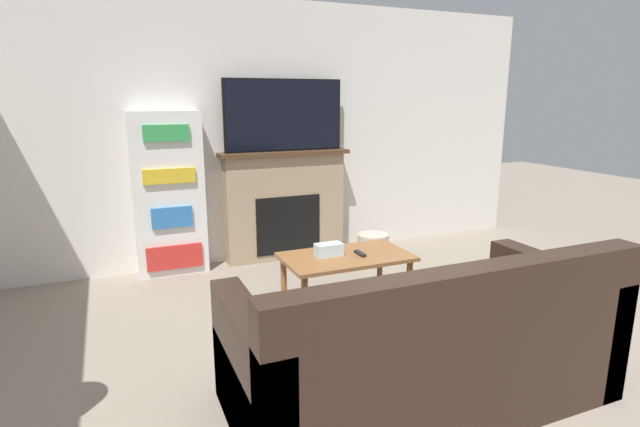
% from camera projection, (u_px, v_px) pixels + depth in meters
% --- Properties ---
extents(wall_back, '(6.50, 0.06, 2.70)m').
position_uv_depth(wall_back, '(264.00, 134.00, 5.28)').
color(wall_back, silver).
rests_on(wall_back, ground_plane).
extents(fireplace, '(1.40, 0.28, 1.17)m').
position_uv_depth(fireplace, '(285.00, 205.00, 5.39)').
color(fireplace, tan).
rests_on(fireplace, ground_plane).
extents(tv, '(1.27, 0.03, 0.74)m').
position_uv_depth(tv, '(284.00, 115.00, 5.16)').
color(tv, black).
rests_on(tv, fireplace).
extents(couch, '(2.17, 1.00, 0.94)m').
position_uv_depth(couch, '(424.00, 353.00, 2.83)').
color(couch, black).
rests_on(couch, ground_plane).
extents(coffee_table, '(1.04, 0.60, 0.47)m').
position_uv_depth(coffee_table, '(346.00, 262.00, 4.07)').
color(coffee_table, brown).
rests_on(coffee_table, ground_plane).
extents(tissue_box, '(0.22, 0.12, 0.10)m').
position_uv_depth(tissue_box, '(329.00, 249.00, 4.04)').
color(tissue_box, silver).
rests_on(tissue_box, coffee_table).
extents(remote_control, '(0.04, 0.15, 0.02)m').
position_uv_depth(remote_control, '(360.00, 253.00, 4.06)').
color(remote_control, black).
rests_on(remote_control, coffee_table).
extents(bookshelf, '(0.67, 0.29, 1.60)m').
position_uv_depth(bookshelf, '(169.00, 195.00, 4.87)').
color(bookshelf, white).
rests_on(bookshelf, ground_plane).
extents(storage_basket, '(0.34, 0.34, 0.25)m').
position_uv_depth(storage_basket, '(373.00, 245.00, 5.53)').
color(storage_basket, '#BCB29E').
rests_on(storage_basket, ground_plane).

